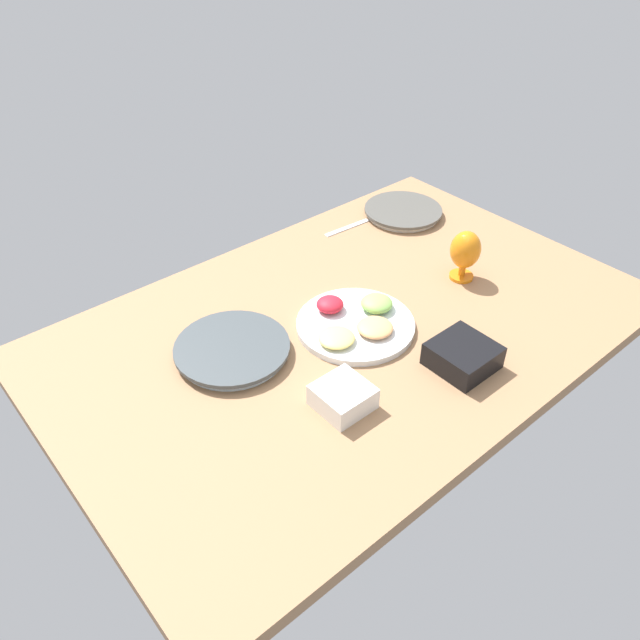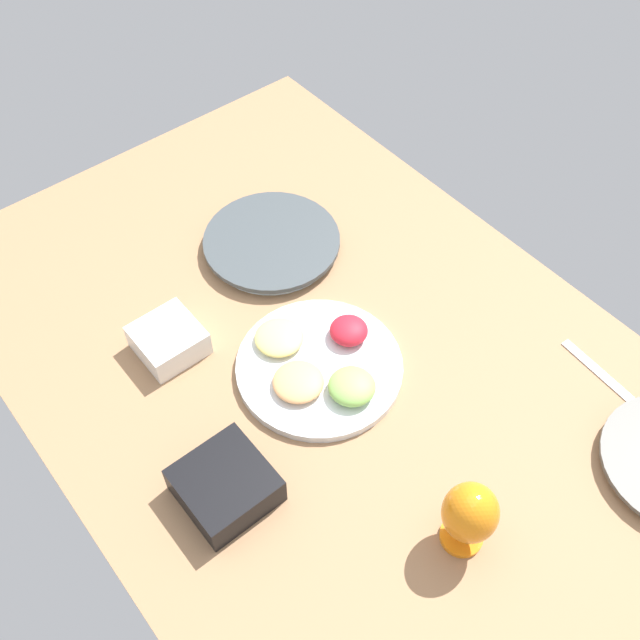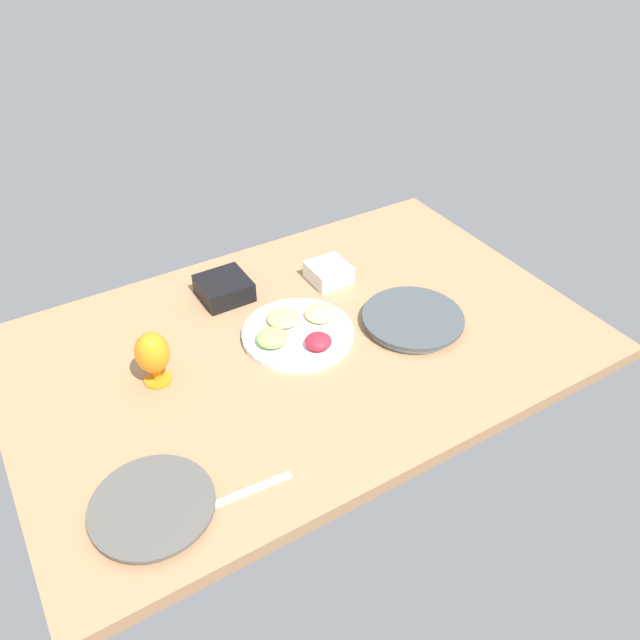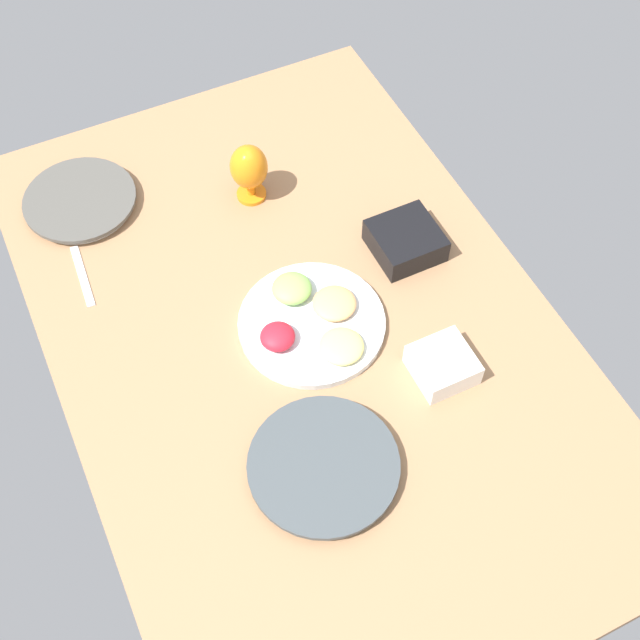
{
  "view_description": "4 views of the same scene",
  "coord_description": "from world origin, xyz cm",
  "px_view_note": "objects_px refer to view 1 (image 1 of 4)",
  "views": [
    {
      "loc": [
        -93.11,
        -96.67,
        106.02
      ],
      "look_at": [
        -10.91,
        -0.38,
        6.99
      ],
      "focal_mm": 35.41,
      "sensor_mm": 36.0,
      "label": 1
    },
    {
      "loc": [
        62.24,
        -52.85,
        117.57
      ],
      "look_at": [
        -4.99,
        2.03,
        6.99
      ],
      "focal_mm": 41.75,
      "sensor_mm": 36.0,
      "label": 2
    },
    {
      "loc": [
        66.96,
        120.88,
        116.07
      ],
      "look_at": [
        -4.6,
        2.26,
        6.99
      ],
      "focal_mm": 35.95,
      "sensor_mm": 36.0,
      "label": 3
    },
    {
      "loc": [
        -90.31,
        39.09,
        150.3
      ],
      "look_at": [
        -3.67,
        -2.44,
        6.99
      ],
      "focal_mm": 46.82,
      "sensor_mm": 36.0,
      "label": 4
    }
  ],
  "objects_px": {
    "dinner_plate_right": "(403,212)",
    "square_bowl_white": "(343,396)",
    "hurricane_glass_orange": "(465,251)",
    "fruit_platter": "(357,322)",
    "dinner_plate_left": "(232,350)",
    "square_bowl_black": "(463,355)"
  },
  "relations": [
    {
      "from": "dinner_plate_right",
      "to": "dinner_plate_left",
      "type": "bearing_deg",
      "value": -165.31
    },
    {
      "from": "dinner_plate_left",
      "to": "hurricane_glass_orange",
      "type": "bearing_deg",
      "value": -12.04
    },
    {
      "from": "square_bowl_black",
      "to": "dinner_plate_right",
      "type": "bearing_deg",
      "value": 54.36
    },
    {
      "from": "fruit_platter",
      "to": "square_bowl_white",
      "type": "xyz_separation_m",
      "value": [
        -0.23,
        -0.19,
        0.01
      ]
    },
    {
      "from": "dinner_plate_right",
      "to": "fruit_platter",
      "type": "bearing_deg",
      "value": -147.42
    },
    {
      "from": "fruit_platter",
      "to": "hurricane_glass_orange",
      "type": "bearing_deg",
      "value": -4.32
    },
    {
      "from": "square_bowl_white",
      "to": "hurricane_glass_orange",
      "type": "bearing_deg",
      "value": 14.66
    },
    {
      "from": "square_bowl_white",
      "to": "dinner_plate_left",
      "type": "bearing_deg",
      "value": 106.18
    },
    {
      "from": "dinner_plate_right",
      "to": "square_bowl_white",
      "type": "distance_m",
      "value": 0.94
    },
    {
      "from": "fruit_platter",
      "to": "dinner_plate_right",
      "type": "bearing_deg",
      "value": 32.58
    },
    {
      "from": "dinner_plate_left",
      "to": "dinner_plate_right",
      "type": "xyz_separation_m",
      "value": [
        0.86,
        0.23,
        -0.0
      ]
    },
    {
      "from": "square_bowl_white",
      "to": "square_bowl_black",
      "type": "bearing_deg",
      "value": -15.52
    },
    {
      "from": "hurricane_glass_orange",
      "to": "square_bowl_white",
      "type": "height_order",
      "value": "hurricane_glass_orange"
    },
    {
      "from": "dinner_plate_right",
      "to": "square_bowl_black",
      "type": "xyz_separation_m",
      "value": [
        -0.45,
        -0.63,
        0.02
      ]
    },
    {
      "from": "dinner_plate_left",
      "to": "dinner_plate_right",
      "type": "relative_size",
      "value": 1.1
    },
    {
      "from": "hurricane_glass_orange",
      "to": "square_bowl_white",
      "type": "bearing_deg",
      "value": -165.34
    },
    {
      "from": "dinner_plate_left",
      "to": "dinner_plate_right",
      "type": "height_order",
      "value": "dinner_plate_left"
    },
    {
      "from": "fruit_platter",
      "to": "square_bowl_black",
      "type": "xyz_separation_m",
      "value": [
        0.09,
        -0.28,
        0.02
      ]
    },
    {
      "from": "hurricane_glass_orange",
      "to": "square_bowl_black",
      "type": "bearing_deg",
      "value": -140.44
    },
    {
      "from": "dinner_plate_left",
      "to": "square_bowl_white",
      "type": "height_order",
      "value": "square_bowl_white"
    },
    {
      "from": "dinner_plate_left",
      "to": "fruit_platter",
      "type": "distance_m",
      "value": 0.34
    },
    {
      "from": "fruit_platter",
      "to": "square_bowl_black",
      "type": "relative_size",
      "value": 2.17
    }
  ]
}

